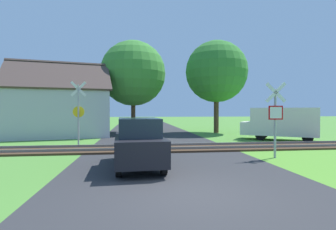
# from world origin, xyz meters

# --- Properties ---
(ground_plane) EXTENTS (160.00, 160.00, 0.00)m
(ground_plane) POSITION_xyz_m (0.00, 0.00, 0.00)
(ground_plane) COLOR #4C8433
(road_asphalt) EXTENTS (7.64, 80.00, 0.01)m
(road_asphalt) POSITION_xyz_m (0.00, 2.00, 0.00)
(road_asphalt) COLOR #2D2D30
(road_asphalt) RESTS_ON ground
(rail_track) EXTENTS (60.00, 2.60, 0.22)m
(rail_track) POSITION_xyz_m (0.00, 7.48, 0.06)
(rail_track) COLOR #422D1E
(rail_track) RESTS_ON ground
(stop_sign_near) EXTENTS (0.87, 0.21, 3.27)m
(stop_sign_near) POSITION_xyz_m (4.64, 4.35, 1.85)
(stop_sign_near) COLOR #9E9EA5
(stop_sign_near) RESTS_ON ground
(crossing_sign_far) EXTENTS (0.88, 0.14, 3.72)m
(crossing_sign_far) POSITION_xyz_m (-4.54, 9.10, 2.10)
(crossing_sign_far) COLOR #9E9EA5
(crossing_sign_far) RESTS_ON ground
(house) EXTENTS (8.79, 7.74, 6.02)m
(house) POSITION_xyz_m (-7.39, 15.81, 2.02)
(house) COLOR #B7B7BC
(house) RESTS_ON ground
(tree_right) EXTENTS (5.66, 5.66, 8.47)m
(tree_right) POSITION_xyz_m (6.11, 17.13, 5.63)
(tree_right) COLOR #513823
(tree_right) RESTS_ON ground
(tree_center) EXTENTS (5.99, 5.99, 8.48)m
(tree_center) POSITION_xyz_m (-1.50, 18.18, 5.48)
(tree_center) COLOR #513823
(tree_center) RESTS_ON ground
(mail_truck) EXTENTS (5.10, 4.26, 2.24)m
(mail_truck) POSITION_xyz_m (8.67, 10.67, 1.24)
(mail_truck) COLOR silver
(mail_truck) RESTS_ON ground
(parked_car) EXTENTS (1.85, 4.08, 1.78)m
(parked_car) POSITION_xyz_m (-1.25, 3.27, 0.89)
(parked_car) COLOR black
(parked_car) RESTS_ON ground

